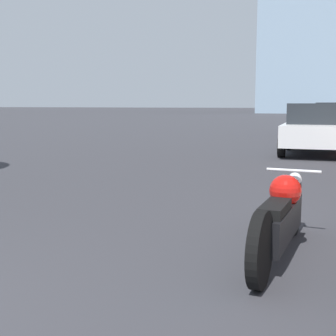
# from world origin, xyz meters

# --- Properties ---
(motorcycle) EXTENTS (0.62, 2.49, 0.81)m
(motorcycle) POSITION_xyz_m (3.27, 3.64, 0.41)
(motorcycle) COLOR black
(motorcycle) RESTS_ON ground_plane
(parked_car_white) EXTENTS (2.01, 4.05, 1.58)m
(parked_car_white) POSITION_xyz_m (2.78, 14.08, 0.80)
(parked_car_white) COLOR silver
(parked_car_white) RESTS_ON ground_plane
(parked_car_blue) EXTENTS (1.99, 4.20, 1.64)m
(parked_car_blue) POSITION_xyz_m (2.96, 24.37, 0.83)
(parked_car_blue) COLOR #1E3899
(parked_car_blue) RESTS_ON ground_plane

